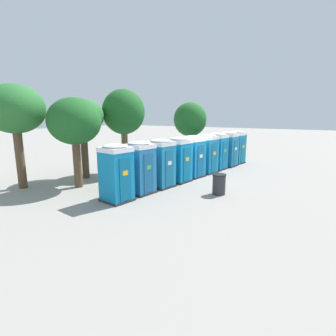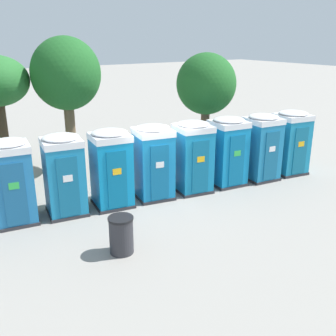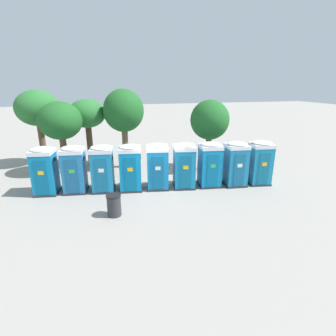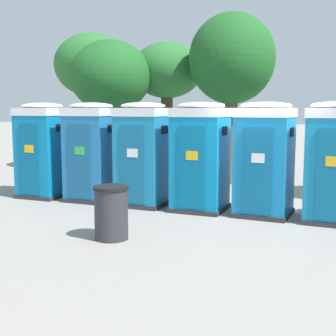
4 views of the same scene
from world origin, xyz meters
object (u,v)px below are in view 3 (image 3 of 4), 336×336
at_px(portapotty_4, 157,166).
at_px(street_tree_3, 37,109).
at_px(portapotty_0, 45,171).
at_px(portapotty_7, 236,164).
at_px(portapotty_3, 130,167).
at_px(street_tree_2, 210,121).
at_px(portapotty_8, 260,162).
at_px(portapotty_1, 74,169).
at_px(portapotty_2, 103,168).
at_px(portapotty_6, 210,164).
at_px(street_tree_1, 87,115).
at_px(street_tree_0, 60,122).
at_px(portapotty_5, 184,165).
at_px(trash_can, 114,205).
at_px(street_tree_4, 124,112).

distance_m(portapotty_4, street_tree_3, 9.81).
xyz_separation_m(portapotty_0, portapotty_7, (10.33, -1.40, -0.00)).
bearing_deg(portapotty_7, portapotty_3, 172.19).
height_order(portapotty_7, street_tree_2, street_tree_2).
xyz_separation_m(portapotty_4, portapotty_8, (5.91, -0.78, -0.00)).
height_order(portapotty_1, portapotty_2, same).
xyz_separation_m(portapotty_6, street_tree_1, (-6.65, 5.70, 2.31)).
xyz_separation_m(street_tree_0, street_tree_1, (1.58, 1.26, 0.22)).
bearing_deg(portapotty_0, portapotty_5, -7.61).
xyz_separation_m(portapotty_8, street_tree_3, (-12.87, 7.15, 2.68)).
bearing_deg(street_tree_0, portapotty_6, -28.34).
distance_m(portapotty_5, trash_can, 4.80).
height_order(portapotty_1, street_tree_3, street_tree_3).
xyz_separation_m(portapotty_5, street_tree_1, (-5.17, 5.57, 2.31)).
bearing_deg(portapotty_3, trash_can, -111.03).
bearing_deg(portapotty_5, portapotty_8, -6.92).
relative_size(portapotty_8, street_tree_4, 0.48).
distance_m(portapotty_2, street_tree_1, 5.51).
height_order(portapotty_8, street_tree_1, street_tree_1).
relative_size(portapotty_6, portapotty_8, 1.00).
distance_m(portapotty_1, portapotty_6, 7.45).
relative_size(portapotty_7, street_tree_1, 0.55).
distance_m(portapotty_8, trash_can, 8.73).
bearing_deg(portapotty_7, street_tree_0, 154.07).
bearing_deg(portapotty_2, street_tree_1, 98.55).
xyz_separation_m(street_tree_0, street_tree_3, (-1.68, 2.30, 0.59)).
bearing_deg(portapotty_1, portapotty_4, -7.89).
relative_size(portapotty_1, street_tree_1, 0.55).
xyz_separation_m(portapotty_2, street_tree_2, (6.95, 1.93, 2.06)).
distance_m(street_tree_0, street_tree_4, 4.00).
distance_m(street_tree_2, street_tree_4, 5.69).
distance_m(portapotty_0, portapotty_8, 11.92).
bearing_deg(portapotty_6, portapotty_4, 172.69).
height_order(portapotty_1, portapotty_7, same).
xyz_separation_m(portapotty_0, portapotty_8, (11.82, -1.52, -0.00)).
relative_size(portapotty_1, portapotty_8, 1.00).
height_order(portapotty_1, portapotty_8, same).
xyz_separation_m(portapotty_0, portapotty_5, (7.38, -0.99, -0.00)).
bearing_deg(portapotty_5, street_tree_4, 121.72).
relative_size(portapotty_3, portapotty_7, 1.00).
bearing_deg(street_tree_2, portapotty_1, -168.58).
bearing_deg(portapotty_3, street_tree_3, 131.41).
relative_size(portapotty_4, portapotty_5, 1.00).
xyz_separation_m(portapotty_3, street_tree_1, (-2.22, 5.17, 2.31)).
height_order(portapotty_3, portapotty_7, same).
bearing_deg(portapotty_7, street_tree_3, 148.33).
distance_m(portapotty_7, street_tree_0, 10.99).
bearing_deg(portapotty_0, portapotty_2, -7.05).
bearing_deg(street_tree_0, street_tree_1, 38.50).
distance_m(portapotty_3, portapotty_8, 7.45).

